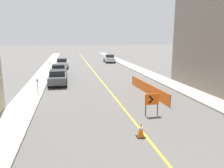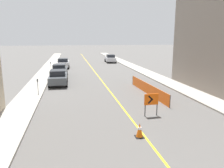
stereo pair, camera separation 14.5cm
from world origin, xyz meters
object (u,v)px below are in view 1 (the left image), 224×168
arrow_barricade_primary (152,100)px  parked_car_curb_far (62,63)px  traffic_cone_third (141,130)px  parked_car_curb_near (58,77)px  parked_car_opposite_side (109,58)px  parking_meter_near_curb (37,83)px  parked_car_curb_mid (59,70)px  parking_meter_far_curb (50,64)px

arrow_barricade_primary → parked_car_curb_far: 24.87m
traffic_cone_third → parked_car_curb_near: 14.40m
traffic_cone_third → arrow_barricade_primary: bearing=59.1°
parked_car_opposite_side → parking_meter_near_curb: bearing=-111.4°
parked_car_curb_far → parked_car_curb_mid: bearing=-89.9°
arrow_barricade_primary → parking_meter_near_curb: parking_meter_near_curb is taller
parked_car_opposite_side → parked_car_curb_mid: bearing=-119.4°
parked_car_curb_near → parked_car_curb_far: size_ratio=0.99×
parked_car_curb_near → parking_meter_far_curb: parked_car_curb_near is taller
traffic_cone_third → parked_car_curb_mid: bearing=103.8°
parked_car_curb_mid → parking_meter_far_curb: size_ratio=3.42×
arrow_barricade_primary → parked_car_curb_mid: (-6.26, 15.97, -0.22)m
traffic_cone_third → parking_meter_near_curb: 11.30m
parked_car_curb_mid → parked_car_opposite_side: (9.42, 14.88, 0.00)m
traffic_cone_third → arrow_barricade_primary: arrow_barricade_primary is taller
traffic_cone_third → parked_car_opposite_side: size_ratio=0.17×
parking_meter_near_curb → parked_car_curb_far: bearing=84.3°
parked_car_curb_near → parked_car_curb_far: (0.22, 13.27, 0.00)m
parked_car_curb_near → parking_meter_near_curb: bearing=-110.2°
parked_car_curb_near → parked_car_opposite_side: (9.38, 19.99, 0.00)m
parked_car_opposite_side → parking_meter_far_curb: parked_car_opposite_side is taller
parking_meter_far_curb → parking_meter_near_curb: bearing=-90.0°
traffic_cone_third → parked_car_curb_near: parked_car_curb_near is taller
arrow_barricade_primary → parking_meter_near_curb: 10.25m
parked_car_curb_mid → parked_car_curb_far: same height
parked_car_opposite_side → parking_meter_far_curb: 14.73m
parked_car_curb_near → parking_meter_near_curb: parked_car_curb_near is taller
traffic_cone_third → parked_car_curb_mid: (-4.60, 18.76, 0.43)m
traffic_cone_third → parking_meter_near_curb: (-6.07, 9.51, 0.70)m
parked_car_curb_mid → parking_meter_near_curb: parked_car_curb_mid is taller
parked_car_curb_near → arrow_barricade_primary: bearing=-60.3°
parked_car_curb_mid → parking_meter_far_curb: 5.19m
traffic_cone_third → parking_meter_far_curb: parking_meter_far_curb is taller
parked_car_curb_far → parking_meter_far_curb: 3.64m
traffic_cone_third → parking_meter_far_curb: size_ratio=0.59×
parked_car_curb_near → parked_car_curb_mid: size_ratio=0.99×
parking_meter_near_curb → parking_meter_far_curb: size_ratio=1.05×
traffic_cone_third → parked_car_curb_near: size_ratio=0.17×
arrow_barricade_primary → parked_car_curb_near: bearing=117.1°
arrow_barricade_primary → parked_car_curb_mid: bearing=108.8°
parking_meter_near_curb → parked_car_opposite_side: bearing=65.7°
arrow_barricade_primary → parking_meter_near_curb: (-7.74, 6.72, 0.05)m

